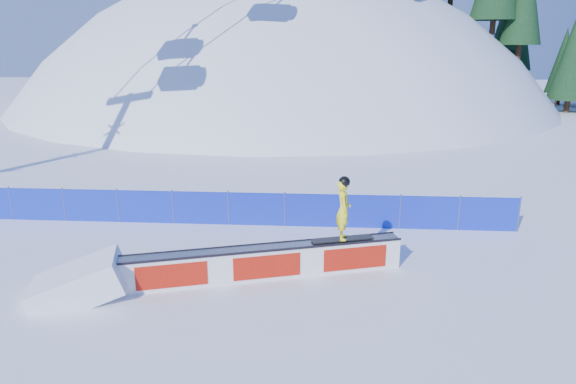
{
  "coord_description": "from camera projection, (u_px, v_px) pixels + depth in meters",
  "views": [
    {
      "loc": [
        4.29,
        -12.53,
        6.26
      ],
      "look_at": [
        3.26,
        2.29,
        1.9
      ],
      "focal_mm": 32.0,
      "sensor_mm": 36.0,
      "label": 1
    }
  ],
  "objects": [
    {
      "name": "safety_fence",
      "position": [
        201.0,
        208.0,
        18.18
      ],
      "size": [
        22.05,
        0.05,
        1.3
      ],
      "color": "#1027BA",
      "rests_on": "ground"
    },
    {
      "name": "snow_ramp",
      "position": [
        80.0,
        296.0,
        13.14
      ],
      "size": [
        2.72,
        2.13,
        1.49
      ],
      "primitive_type": null,
      "rotation": [
        0.0,
        -0.31,
        0.29
      ],
      "color": "white",
      "rests_on": "ground"
    },
    {
      "name": "snow_hill",
      "position": [
        283.0,
        260.0,
        59.31
      ],
      "size": [
        64.0,
        64.0,
        64.0
      ],
      "color": "silver",
      "rests_on": "ground"
    },
    {
      "name": "treeline",
      "position": [
        544.0,
        16.0,
        48.98
      ],
      "size": [
        26.76,
        13.4,
        19.35
      ],
      "color": "#311F13",
      "rests_on": "ground"
    },
    {
      "name": "ground",
      "position": [
        163.0,
        280.0,
        14.04
      ],
      "size": [
        160.0,
        160.0,
        0.0
      ],
      "primitive_type": "plane",
      "color": "white",
      "rests_on": "ground"
    },
    {
      "name": "snowboarder",
      "position": [
        343.0,
        209.0,
        14.13
      ],
      "size": [
        1.78,
        0.82,
        1.84
      ],
      "rotation": [
        0.0,
        0.0,
        1.63
      ],
      "color": "black",
      "rests_on": "rail_box"
    },
    {
      "name": "rail_box",
      "position": [
        265.0,
        262.0,
        14.05
      ],
      "size": [
        7.56,
        2.77,
        0.93
      ],
      "rotation": [
        0.0,
        0.0,
        0.29
      ],
      "color": "white",
      "rests_on": "ground"
    }
  ]
}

